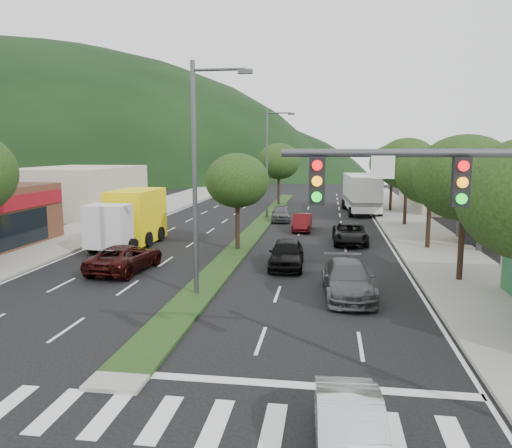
% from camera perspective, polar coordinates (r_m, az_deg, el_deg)
% --- Properties ---
extents(ground, '(160.00, 160.00, 0.00)m').
position_cam_1_polar(ground, '(15.25, -14.94, -16.50)').
color(ground, black).
rests_on(ground, ground).
extents(sidewalk_right, '(5.00, 90.00, 0.15)m').
position_cam_1_polar(sidewalk_right, '(38.77, 18.36, -1.24)').
color(sidewalk_right, gray).
rests_on(sidewalk_right, ground).
extents(sidewalk_left, '(6.00, 90.00, 0.15)m').
position_cam_1_polar(sidewalk_left, '(42.48, -17.85, -0.39)').
color(sidewalk_left, gray).
rests_on(sidewalk_left, ground).
extents(median, '(1.60, 56.00, 0.12)m').
position_cam_1_polar(median, '(41.51, 0.38, -0.20)').
color(median, '#193513').
rests_on(median, ground).
extents(crosswalk, '(19.00, 2.20, 0.01)m').
position_cam_1_polar(crosswalk, '(13.63, -18.45, -19.81)').
color(crosswalk, silver).
rests_on(crosswalk, ground).
extents(traffic_signal, '(6.12, 0.40, 7.00)m').
position_cam_1_polar(traffic_signal, '(11.73, 24.93, -0.77)').
color(traffic_signal, '#47494C').
rests_on(traffic_signal, ground).
extents(bldg_left_far, '(9.00, 14.00, 4.60)m').
position_cam_1_polar(bldg_left_far, '(52.91, -19.54, 3.64)').
color(bldg_left_far, '#B8AF92').
rests_on(bldg_left_far, ground).
extents(bldg_right_far, '(10.00, 16.00, 5.20)m').
position_cam_1_polar(bldg_right_far, '(58.43, 22.05, 4.23)').
color(bldg_right_far, '#B8AF92').
rests_on(bldg_right_far, ground).
extents(hill_far, '(176.00, 132.00, 82.00)m').
position_cam_1_polar(hill_far, '(149.72, -26.72, 5.21)').
color(hill_far, black).
rests_on(hill_far, ground).
extents(tree_r_b, '(4.80, 4.80, 6.94)m').
position_cam_1_polar(tree_r_b, '(25.48, 22.80, 4.86)').
color(tree_r_b, black).
rests_on(tree_r_b, sidewalk_right).
extents(tree_r_c, '(4.40, 4.40, 6.48)m').
position_cam_1_polar(tree_r_c, '(33.29, 19.37, 5.26)').
color(tree_r_c, black).
rests_on(tree_r_c, sidewalk_right).
extents(tree_r_d, '(5.00, 5.00, 7.17)m').
position_cam_1_polar(tree_r_d, '(43.12, 16.88, 6.60)').
color(tree_r_d, black).
rests_on(tree_r_d, sidewalk_right).
extents(tree_r_e, '(4.60, 4.60, 6.71)m').
position_cam_1_polar(tree_r_e, '(53.04, 15.28, 6.65)').
color(tree_r_e, black).
rests_on(tree_r_e, sidewalk_right).
extents(tree_med_near, '(4.00, 4.00, 6.02)m').
position_cam_1_polar(tree_med_near, '(31.22, -2.16, 4.96)').
color(tree_med_near, black).
rests_on(tree_med_near, median).
extents(tree_med_far, '(4.80, 4.80, 6.94)m').
position_cam_1_polar(tree_med_far, '(56.93, 2.62, 7.17)').
color(tree_med_far, black).
rests_on(tree_med_far, median).
extents(streetlight_near, '(2.60, 0.25, 10.00)m').
position_cam_1_polar(streetlight_near, '(21.36, -6.52, 6.36)').
color(streetlight_near, '#47494C').
rests_on(streetlight_near, ground).
extents(streetlight_mid, '(2.60, 0.25, 10.00)m').
position_cam_1_polar(streetlight_mid, '(45.97, 1.51, 7.56)').
color(streetlight_mid, '#47494C').
rests_on(streetlight_mid, ground).
extents(sedan_silver, '(1.59, 4.02, 1.30)m').
position_cam_1_polar(sedan_silver, '(11.23, 10.71, -22.31)').
color(sedan_silver, '#B6B8BE').
rests_on(sedan_silver, ground).
extents(suv_maroon, '(2.89, 5.36, 1.43)m').
position_cam_1_polar(suv_maroon, '(27.18, -14.69, -3.76)').
color(suv_maroon, black).
rests_on(suv_maroon, ground).
extents(car_queue_a, '(1.95, 4.57, 1.54)m').
position_cam_1_polar(car_queue_a, '(27.18, 3.51, -3.38)').
color(car_queue_a, black).
rests_on(car_queue_a, ground).
extents(car_queue_b, '(2.47, 5.32, 1.50)m').
position_cam_1_polar(car_queue_b, '(22.24, 10.46, -6.25)').
color(car_queue_b, '#4D4C51').
rests_on(car_queue_b, ground).
extents(car_queue_c, '(1.43, 4.02, 1.32)m').
position_cam_1_polar(car_queue_c, '(39.46, 5.31, 0.19)').
color(car_queue_c, '#4B0C0F').
rests_on(car_queue_c, ground).
extents(car_queue_d, '(2.36, 4.95, 1.36)m').
position_cam_1_polar(car_queue_d, '(34.50, 10.70, -1.10)').
color(car_queue_d, black).
rests_on(car_queue_d, ground).
extents(car_queue_e, '(2.01, 4.28, 1.42)m').
position_cam_1_polar(car_queue_e, '(44.55, 2.89, 1.23)').
color(car_queue_e, '#505155').
rests_on(car_queue_e, ground).
extents(box_truck, '(3.10, 7.52, 3.67)m').
position_cam_1_polar(box_truck, '(34.07, -14.11, 0.46)').
color(box_truck, silver).
rests_on(box_truck, ground).
extents(motorhome, '(3.68, 10.08, 3.80)m').
position_cam_1_polar(motorhome, '(51.55, 11.93, 3.53)').
color(motorhome, silver).
rests_on(motorhome, ground).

